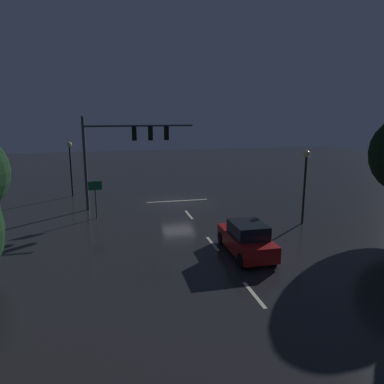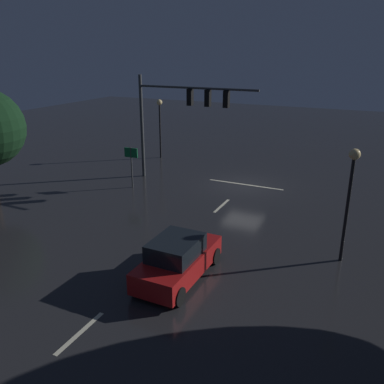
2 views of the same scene
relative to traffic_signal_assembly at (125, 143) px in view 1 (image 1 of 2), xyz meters
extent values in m
plane|color=#232326|center=(-4.11, -0.98, -4.87)|extent=(80.00, 80.00, 0.00)
cylinder|color=#383A3D|center=(2.89, 0.02, -1.46)|extent=(0.22, 0.22, 6.83)
cylinder|color=#383A3D|center=(-1.09, 0.02, 1.25)|extent=(7.96, 0.14, 0.14)
cube|color=black|center=(-0.69, 0.02, 0.68)|extent=(0.32, 0.36, 1.00)
sphere|color=black|center=(-0.69, -0.17, 1.00)|extent=(0.20, 0.20, 0.20)
sphere|color=black|center=(-0.69, -0.17, 0.68)|extent=(0.20, 0.20, 0.20)
sphere|color=#19F24C|center=(-0.69, -0.17, 0.36)|extent=(0.20, 0.20, 0.20)
cube|color=black|center=(-1.88, 0.02, 0.68)|extent=(0.32, 0.36, 1.00)
sphere|color=black|center=(-1.88, -0.17, 1.00)|extent=(0.20, 0.20, 0.20)
sphere|color=black|center=(-1.88, -0.17, 0.68)|extent=(0.20, 0.20, 0.20)
sphere|color=#19F24C|center=(-1.88, -0.17, 0.36)|extent=(0.20, 0.20, 0.20)
cube|color=black|center=(-3.08, 0.02, 0.68)|extent=(0.32, 0.36, 1.00)
sphere|color=black|center=(-3.08, -0.17, 1.00)|extent=(0.20, 0.20, 0.20)
sphere|color=black|center=(-3.08, -0.17, 0.68)|extent=(0.20, 0.20, 0.20)
sphere|color=#19F24C|center=(-3.08, -0.17, 0.36)|extent=(0.20, 0.20, 0.20)
cube|color=beige|center=(-4.11, 3.02, -4.86)|extent=(0.16, 2.20, 0.01)
cube|color=beige|center=(-4.11, 9.02, -4.86)|extent=(0.16, 2.20, 0.01)
cube|color=beige|center=(-4.11, 15.02, -4.86)|extent=(0.16, 2.20, 0.01)
cube|color=beige|center=(-4.11, -1.18, -4.86)|extent=(5.00, 0.16, 0.01)
cube|color=maroon|center=(-5.39, 10.80, -4.25)|extent=(1.83, 4.31, 0.80)
cube|color=black|center=(-5.39, 11.00, -3.51)|extent=(1.61, 2.11, 0.68)
cylinder|color=black|center=(-4.56, 9.19, -4.53)|extent=(0.22, 0.68, 0.68)
cylinder|color=black|center=(-6.24, 9.20, -4.53)|extent=(0.22, 0.68, 0.68)
cylinder|color=black|center=(-4.54, 12.39, -4.53)|extent=(0.22, 0.68, 0.68)
cylinder|color=black|center=(-6.22, 12.40, -4.53)|extent=(0.22, 0.68, 0.68)
sphere|color=#F9EFC6|center=(-4.76, 8.67, -4.20)|extent=(0.20, 0.20, 0.20)
sphere|color=#F9EFC6|center=(-6.05, 8.68, -4.20)|extent=(0.20, 0.20, 0.20)
cylinder|color=black|center=(-10.89, 6.71, -2.68)|extent=(0.14, 0.14, 4.38)
sphere|color=#F9D88C|center=(-10.89, 6.71, -0.31)|extent=(0.44, 0.44, 0.44)
cylinder|color=black|center=(4.35, -4.92, -2.73)|extent=(0.14, 0.14, 4.27)
sphere|color=#F9D88C|center=(4.35, -4.92, -0.42)|extent=(0.44, 0.44, 0.44)
cylinder|color=#383A3D|center=(2.22, 2.45, -3.55)|extent=(0.09, 0.09, 2.63)
cube|color=#0F6033|center=(2.22, 2.45, -2.59)|extent=(0.90, 0.12, 0.60)
camera|label=1|loc=(1.43, 27.76, 2.37)|focal=34.78mm
camera|label=2|loc=(-11.72, 22.88, 3.44)|focal=37.75mm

